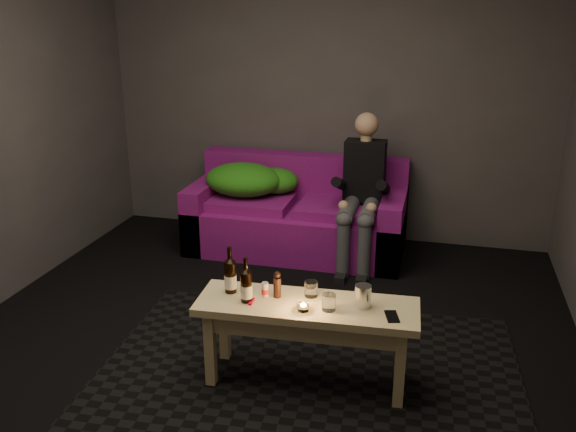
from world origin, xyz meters
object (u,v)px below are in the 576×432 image
object	(u,v)px
coffee_table	(307,318)
steel_cup	(363,296)
beer_bottle_b	(246,286)
person	(362,188)
sofa	(298,217)
beer_bottle_a	(230,276)

from	to	relation	value
coffee_table	steel_cup	distance (m)	0.34
coffee_table	beer_bottle_b	size ratio (longest dim) A/B	4.78
coffee_table	steel_cup	xyz separation A→B (m)	(0.30, 0.04, 0.15)
person	steel_cup	world-z (taller)	person
sofa	beer_bottle_a	size ratio (longest dim) A/B	6.68
steel_cup	beer_bottle_a	bearing A→B (deg)	-179.09
beer_bottle_b	steel_cup	distance (m)	0.64
sofa	coffee_table	size ratio (longest dim) A/B	1.48
sofa	coffee_table	distance (m)	2.04
sofa	beer_bottle_a	xyz separation A→B (m)	(0.07, -1.94, 0.32)
beer_bottle_a	beer_bottle_b	size ratio (longest dim) A/B	1.06
coffee_table	beer_bottle_a	bearing A→B (deg)	176.57
sofa	coffee_table	bearing A→B (deg)	-75.09
beer_bottle_a	beer_bottle_b	distance (m)	0.15
person	beer_bottle_b	world-z (taller)	person
sofa	steel_cup	distance (m)	2.11
sofa	person	size ratio (longest dim) A/B	1.50
sofa	coffee_table	xyz separation A→B (m)	(0.52, -1.96, 0.12)
person	beer_bottle_a	world-z (taller)	person
coffee_table	person	bearing A→B (deg)	88.49
coffee_table	steel_cup	size ratio (longest dim) A/B	10.04
sofa	steel_cup	bearing A→B (deg)	-66.80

